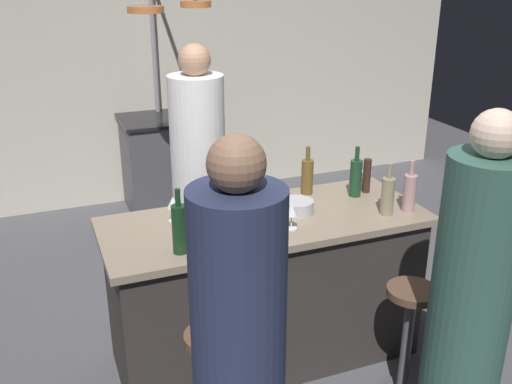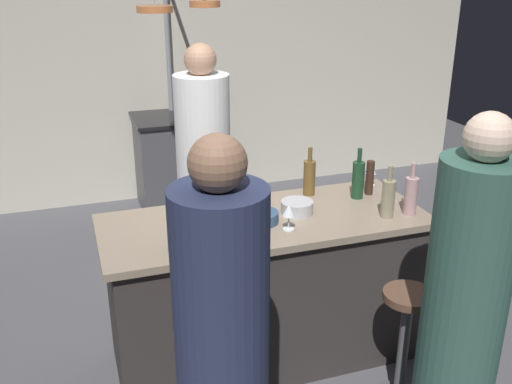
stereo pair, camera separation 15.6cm
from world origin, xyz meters
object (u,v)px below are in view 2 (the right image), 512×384
Objects in this scene: wine_bottle_rose at (411,195)px; mixing_bowl_steel at (297,207)px; wine_bottle_amber at (309,177)px; mixing_bowl_blue at (262,217)px; stove_range at (179,162)px; bar_stool_right at (404,344)px; wine_bottle_green at (358,179)px; guest_right at (463,314)px; wine_glass_by_chef at (172,202)px; wine_glass_near_right_guest at (289,211)px; pepper_mill at (370,178)px; chef at (204,181)px; wine_bottle_white at (388,198)px; wine_bottle_red at (174,226)px; mixing_bowl_ceramic at (201,216)px; guest_left at (223,362)px; wine_glass_near_left_guest at (371,170)px.

mixing_bowl_steel is at bearing 160.36° from wine_bottle_rose.
wine_bottle_amber reaches higher than mixing_bowl_blue.
stove_range is 2.30m from wine_bottle_amber.
stove_range reaches higher than bar_stool_right.
wine_bottle_green reaches higher than wine_bottle_rose.
wine_bottle_rose reaches higher than wine_bottle_amber.
guest_right is 5.67× the size of wine_bottle_amber.
wine_bottle_rose is at bearing 74.59° from guest_right.
wine_bottle_amber reaches higher than bar_stool_right.
mixing_bowl_blue is at bearing -143.67° from wine_bottle_amber.
guest_right is at bearing -47.37° from wine_glass_by_chef.
wine_glass_near_right_guest is at bearing 137.15° from bar_stool_right.
mixing_bowl_blue is (-0.82, 0.15, -0.08)m from wine_bottle_rose.
pepper_mill is 0.54m from mixing_bowl_steel.
chef reaches higher than stove_range.
guest_right is at bearing -81.06° from wine_bottle_amber.
wine_glass_near_right_guest is (-0.58, 0.02, -0.01)m from wine_bottle_white.
wine_bottle_green reaches higher than stove_range.
wine_bottle_amber is at bearing 27.41° from wine_bottle_red.
wine_bottle_rose is 2.10× the size of mixing_bowl_ceramic.
bar_stool_right is 2.29× the size of wine_bottle_white.
guest_left reaches higher than wine_glass_near_right_guest.
wine_glass_by_chef reaches higher than mixing_bowl_blue.
wine_glass_by_chef is at bearing 169.01° from mixing_bowl_steel.
wine_bottle_rose is at bearing -50.82° from chef.
guest_right reaches higher than wine_bottle_rose.
wine_glass_by_chef is (-1.20, 0.00, 0.00)m from pepper_mill.
wine_bottle_green is at bearing -138.36° from wine_glass_near_left_guest.
mixing_bowl_ceramic is (-0.99, 0.26, -0.08)m from wine_bottle_white.
pepper_mill is 1.31m from wine_bottle_red.
guest_left is 11.60× the size of wine_glass_near_left_guest.
wine_glass_by_chef is at bearing 164.89° from wine_bottle_rose.
mixing_bowl_ceramic is (-0.41, 0.25, -0.07)m from wine_glass_near_right_guest.
wine_glass_near_left_guest is (1.28, 0.12, 0.00)m from wine_glass_by_chef.
wine_glass_near_left_guest is (0.01, 0.46, -0.01)m from wine_bottle_rose.
chef is 0.88m from mixing_bowl_ceramic.
wine_bottle_green is at bearing 43.83° from guest_left.
pepper_mill is at bearing 16.10° from wine_bottle_red.
wine_bottle_rose is 0.46m from wine_glass_near_left_guest.
wine_bottle_red is 1.33m from wine_bottle_rose.
wine_glass_near_right_guest is at bearing 121.31° from guest_right.
wine_bottle_amber is 0.31m from mixing_bowl_steel.
wine_glass_by_chef is (-0.85, -0.11, -0.01)m from wine_bottle_amber.
pepper_mill is 0.36m from wine_bottle_amber.
wine_glass_near_left_guest is at bearing 5.39° from wine_glass_by_chef.
guest_left reaches higher than mixing_bowl_ceramic.
wine_glass_by_chef is (0.06, 0.37, -0.02)m from wine_bottle_red.
bar_stool_right is at bearing -44.81° from mixing_bowl_blue.
wine_bottle_red reaches higher than wine_bottle_green.
bar_stool_right is 1.00m from pepper_mill.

